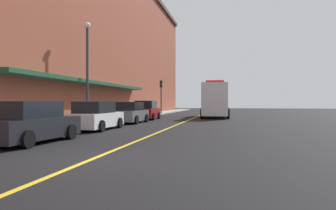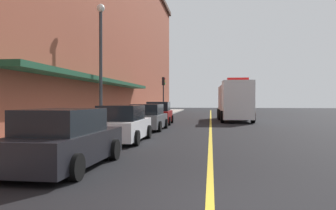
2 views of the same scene
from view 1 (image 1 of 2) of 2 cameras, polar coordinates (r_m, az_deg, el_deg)
The scene contains 13 objects.
ground_plane at distance 33.61m, azimuth 4.70°, elevation -2.23°, with size 112.00×112.00×0.00m, color black.
sidewalk_left at distance 34.86m, azimuth -5.48°, elevation -2.01°, with size 2.40×70.00×0.15m, color #9E9B93.
lane_center_stripe at distance 33.61m, azimuth 4.70°, elevation -2.22°, with size 0.16×70.00×0.01m, color gold.
brick_building_left at distance 37.50m, azimuth -17.30°, elevation 11.44°, with size 13.87×64.00×17.45m.
parked_car_0 at distance 13.69m, azimuth -23.15°, elevation -2.99°, with size 2.14×4.69×1.62m.
parked_car_1 at distance 19.09m, azimuth -12.59°, elevation -1.99°, with size 2.04×4.56×1.62m.
parked_car_2 at distance 24.85m, azimuth -6.78°, elevation -1.43°, with size 2.14×4.23×1.61m.
parked_car_3 at distance 29.96m, azimuth -3.81°, elevation -1.01°, with size 2.11×4.31×1.74m.
box_truck at distance 34.58m, azimuth 8.41°, elevation 0.75°, with size 2.94×9.35×3.68m.
parking_meter_0 at distance 31.43m, azimuth -5.73°, elevation -0.49°, with size 0.14×0.18×1.33m.
parking_meter_1 at distance 17.62m, azimuth -20.12°, elevation -1.25°, with size 0.14×0.18×1.33m.
street_lamp_left at distance 23.09m, azimuth -14.01°, elevation 7.47°, with size 0.44×0.44×6.94m.
traffic_light_near at distance 42.31m, azimuth -1.21°, elevation 2.60°, with size 0.38×0.36×4.30m.
Camera 1 is at (3.81, -8.36, 1.58)m, focal length 34.65 mm.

